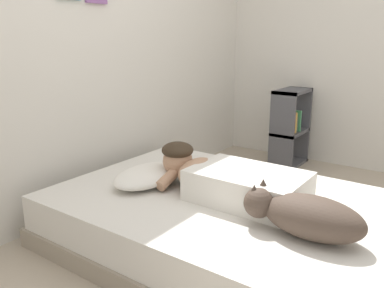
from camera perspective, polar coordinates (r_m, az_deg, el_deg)
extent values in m
plane|color=tan|center=(2.34, 11.88, -17.11)|extent=(12.34, 12.34, 0.00)
cube|color=silver|center=(2.92, -15.95, 14.88)|extent=(4.17, 0.10, 2.50)
cube|color=silver|center=(4.09, 22.42, 14.27)|extent=(0.10, 5.94, 2.50)
cube|color=gray|center=(2.48, 4.41, -13.24)|extent=(1.43, 2.00, 0.12)
cube|color=silver|center=(2.41, 4.49, -9.81)|extent=(1.38, 1.94, 0.21)
ellipsoid|color=white|center=(2.55, -6.35, -4.51)|extent=(0.52, 0.32, 0.11)
cube|color=silver|center=(2.28, 8.00, -6.03)|extent=(0.42, 0.64, 0.18)
ellipsoid|color=tan|center=(2.44, 0.93, -3.96)|extent=(0.32, 0.20, 0.16)
sphere|color=tan|center=(2.52, -2.07, -2.40)|extent=(0.19, 0.19, 0.19)
ellipsoid|color=#332619|center=(2.50, -2.08, -0.87)|extent=(0.20, 0.20, 0.10)
cylinder|color=tan|center=(2.45, -3.11, -4.62)|extent=(0.23, 0.07, 0.14)
cylinder|color=tan|center=(2.60, -0.36, -3.41)|extent=(0.23, 0.07, 0.14)
ellipsoid|color=#4C3D33|center=(1.95, 16.93, -10.05)|extent=(0.26, 0.48, 0.20)
sphere|color=#4C3D33|center=(2.00, 9.53, -8.31)|extent=(0.15, 0.15, 0.15)
cone|color=#3D3028|center=(1.97, 8.90, -6.46)|extent=(0.05, 0.05, 0.05)
cone|color=#3D3028|center=(2.05, 10.18, -5.59)|extent=(0.05, 0.05, 0.05)
cylinder|color=white|center=(2.58, -0.85, -4.59)|extent=(0.09, 0.09, 0.07)
torus|color=white|center=(2.62, -0.11, -4.25)|extent=(0.05, 0.01, 0.05)
cube|color=black|center=(2.35, 15.49, -8.10)|extent=(0.07, 0.14, 0.01)
cube|color=#4C4C51|center=(3.80, 12.72, 1.68)|extent=(0.03, 0.24, 0.75)
cube|color=#4C4C51|center=(4.18, 15.00, 2.75)|extent=(0.03, 0.24, 0.75)
cube|color=#4C4C51|center=(4.08, 13.59, -2.69)|extent=(0.45, 0.24, 0.03)
cube|color=#4C4C51|center=(3.99, 13.88, 1.72)|extent=(0.45, 0.24, 0.03)
cube|color=#4C4C51|center=(3.92, 14.25, 7.37)|extent=(0.45, 0.24, 0.03)
cube|color=#724C8C|center=(3.80, 12.94, 2.86)|extent=(0.02, 0.18, 0.20)
cube|color=gold|center=(3.83, 13.14, 2.91)|extent=(0.04, 0.18, 0.19)
cube|color=#BF723F|center=(3.87, 13.35, 3.10)|extent=(0.02, 0.18, 0.20)
cube|color=gold|center=(3.90, 13.55, 3.09)|extent=(0.03, 0.18, 0.19)
cube|color=#4C4C51|center=(3.94, 13.74, 2.85)|extent=(0.04, 0.16, 0.15)
cube|color=#3F8C59|center=(3.97, 13.96, 3.33)|extent=(0.03, 0.20, 0.20)
cube|color=#3866A5|center=(4.01, 14.17, 3.18)|extent=(0.04, 0.15, 0.17)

